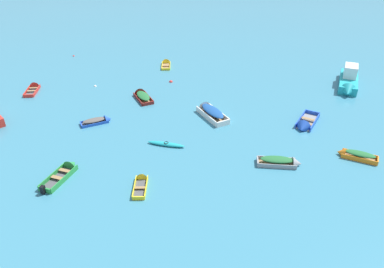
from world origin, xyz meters
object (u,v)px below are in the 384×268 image
Objects in this scene: mooring_buoy_between_boats_left at (95,86)px; mooring_buoy_between_boats_right at (74,56)px; rowboat_yellow_foreground_center at (141,181)px; rowboat_white_distant_center at (209,111)px; rowboat_green_center at (65,171)px; rowboat_blue_cluster_inner at (305,125)px; rowboat_blue_midfield_right at (100,120)px; motor_launch_turquoise_outer_left at (349,81)px; rowboat_maroon_near_camera at (141,95)px; rowboat_grey_near_left at (284,162)px; rowboat_orange_far_right at (354,154)px; rowboat_red_back_row_left at (34,88)px; mooring_buoy_midfield at (171,82)px; rowboat_yellow_cluster_outer at (166,63)px; kayak_turquoise_back_row_center at (166,144)px.

mooring_buoy_between_boats_left is 1.17× the size of mooring_buoy_between_boats_right.
rowboat_yellow_foreground_center is 0.67× the size of rowboat_white_distant_center.
rowboat_blue_cluster_inner reaches higher than rowboat_green_center.
mooring_buoy_between_boats_right is (-12.57, 17.57, -0.22)m from rowboat_blue_midfield_right.
rowboat_maroon_near_camera is at bearing -159.95° from motor_launch_turquoise_outer_left.
rowboat_blue_cluster_inner is at bearing 74.57° from rowboat_grey_near_left.
rowboat_maroon_near_camera reaches higher than rowboat_orange_far_right.
rowboat_red_back_row_left is 7.91× the size of mooring_buoy_midfield.
mooring_buoy_midfield is at bearing -68.15° from rowboat_yellow_cluster_outer.
rowboat_maroon_near_camera is at bearing 72.58° from rowboat_blue_midfield_right.
mooring_buoy_between_boats_left is (-12.02, 10.62, -0.16)m from kayak_turquoise_back_row_center.
rowboat_green_center is 21.92m from rowboat_blue_cluster_inner.
motor_launch_turquoise_outer_left is at bearing -4.32° from mooring_buoy_between_boats_right.
rowboat_yellow_foreground_center is at bearing -77.45° from rowboat_yellow_cluster_outer.
rowboat_green_center is at bearing -91.25° from rowboat_yellow_cluster_outer.
rowboat_grey_near_left is at bearing -46.87° from mooring_buoy_midfield.
rowboat_orange_far_right is (13.20, -4.87, -0.12)m from rowboat_white_distant_center.
rowboat_red_back_row_left is 1.04× the size of rowboat_yellow_cluster_outer.
rowboat_red_back_row_left is at bearing 152.76° from rowboat_blue_midfield_right.
mooring_buoy_between_boats_left is (-22.12, 11.25, -0.30)m from rowboat_grey_near_left.
rowboat_green_center is 12.06× the size of mooring_buoy_between_boats_left.
rowboat_grey_near_left is 1.07× the size of rowboat_yellow_cluster_outer.
rowboat_blue_midfield_right is 6.49× the size of mooring_buoy_midfield.
mooring_buoy_midfield is at bearing 21.83° from mooring_buoy_between_boats_left.
rowboat_maroon_near_camera reaches higher than rowboat_yellow_foreground_center.
rowboat_yellow_foreground_center is 6.63× the size of mooring_buoy_midfield.
mooring_buoy_between_boats_right is at bearing 179.00° from rowboat_yellow_cluster_outer.
rowboat_red_back_row_left is 11.96m from mooring_buoy_between_boats_right.
rowboat_red_back_row_left is at bearing 156.05° from kayak_turquoise_back_row_center.
mooring_buoy_midfield is (1.96, 5.03, -0.28)m from rowboat_maroon_near_camera.
rowboat_yellow_foreground_center is 5.43m from kayak_turquoise_back_row_center.
mooring_buoy_between_boats_right is at bearing 159.60° from mooring_buoy_midfield.
rowboat_yellow_cluster_outer is (-0.40, 10.93, -0.14)m from rowboat_maroon_near_camera.
rowboat_yellow_foreground_center is at bearing -36.80° from rowboat_red_back_row_left.
mooring_buoy_between_boats_left is at bearing -158.17° from mooring_buoy_midfield.
rowboat_green_center is 0.92× the size of rowboat_blue_cluster_inner.
rowboat_blue_midfield_right is 23.33m from rowboat_orange_far_right.
motor_launch_turquoise_outer_left reaches higher than rowboat_blue_midfield_right.
rowboat_orange_far_right is 0.97× the size of rowboat_yellow_cluster_outer.
rowboat_red_back_row_left reaches higher than rowboat_orange_far_right.
rowboat_blue_cluster_inner is 35.03m from mooring_buoy_between_boats_right.
mooring_buoy_between_boats_left is at bearing 164.75° from rowboat_white_distant_center.
kayak_turquoise_back_row_center is at bearing -111.02° from rowboat_white_distant_center.
rowboat_yellow_foreground_center is at bearing -80.44° from mooring_buoy_midfield.
rowboat_blue_cluster_inner is at bearing -23.59° from mooring_buoy_between_boats_right.
rowboat_orange_far_right is 22.89m from mooring_buoy_midfield.
motor_launch_turquoise_outer_left reaches higher than rowboat_grey_near_left.
rowboat_white_distant_center is at bearing 68.98° from kayak_turquoise_back_row_center.
kayak_turquoise_back_row_center is 10.14× the size of mooring_buoy_between_boats_left.
rowboat_yellow_cluster_outer is at bearing 92.11° from rowboat_maroon_near_camera.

